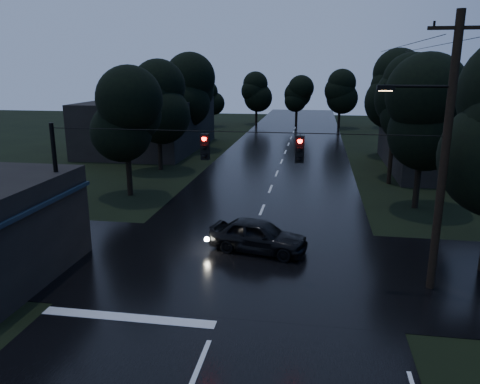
# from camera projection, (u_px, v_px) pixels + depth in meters

# --- Properties ---
(main_road) EXTENTS (12.00, 120.00, 0.02)m
(main_road) POSITION_uv_depth(u_px,v_px,m) (277.00, 174.00, 37.13)
(main_road) COLOR black
(main_road) RESTS_ON ground
(cross_street) EXTENTS (60.00, 9.00, 0.02)m
(cross_street) POSITION_uv_depth(u_px,v_px,m) (240.00, 264.00, 19.96)
(cross_street) COLOR black
(cross_street) RESTS_ON ground
(building_far_right) EXTENTS (10.00, 14.00, 4.40)m
(building_far_right) POSITION_uv_depth(u_px,v_px,m) (452.00, 143.00, 38.20)
(building_far_right) COLOR black
(building_far_right) RESTS_ON ground
(building_far_left) EXTENTS (10.00, 16.00, 5.00)m
(building_far_left) POSITION_uv_depth(u_px,v_px,m) (150.00, 125.00, 48.22)
(building_far_left) COLOR black
(building_far_left) RESTS_ON ground
(utility_pole_main) EXTENTS (3.50, 0.30, 10.00)m
(utility_pole_main) POSITION_uv_depth(u_px,v_px,m) (443.00, 152.00, 16.50)
(utility_pole_main) COLOR black
(utility_pole_main) RESTS_ON ground
(utility_pole_far) EXTENTS (2.00, 0.30, 7.50)m
(utility_pole_far) POSITION_uv_depth(u_px,v_px,m) (393.00, 130.00, 32.93)
(utility_pole_far) COLOR black
(utility_pole_far) RESTS_ON ground
(anchor_pole_left) EXTENTS (0.18, 0.18, 6.00)m
(anchor_pole_left) POSITION_uv_depth(u_px,v_px,m) (58.00, 195.00, 19.41)
(anchor_pole_left) COLOR black
(anchor_pole_left) RESTS_ON ground
(span_signals) EXTENTS (15.00, 0.37, 1.12)m
(span_signals) POSITION_uv_depth(u_px,v_px,m) (251.00, 147.00, 17.57)
(span_signals) COLOR black
(span_signals) RESTS_ON ground
(tree_left_a) EXTENTS (3.92, 3.92, 8.26)m
(tree_left_a) POSITION_uv_depth(u_px,v_px,m) (125.00, 115.00, 29.56)
(tree_left_a) COLOR black
(tree_left_a) RESTS_ON ground
(tree_left_b) EXTENTS (4.20, 4.20, 8.85)m
(tree_left_b) POSITION_uv_depth(u_px,v_px,m) (158.00, 101.00, 37.19)
(tree_left_b) COLOR black
(tree_left_b) RESTS_ON ground
(tree_left_c) EXTENTS (4.48, 4.48, 9.44)m
(tree_left_c) POSITION_uv_depth(u_px,v_px,m) (185.00, 90.00, 46.73)
(tree_left_c) COLOR black
(tree_left_c) RESTS_ON ground
(tree_right_a) EXTENTS (4.20, 4.20, 8.85)m
(tree_right_a) POSITION_uv_depth(u_px,v_px,m) (424.00, 113.00, 26.65)
(tree_right_a) COLOR black
(tree_right_a) RESTS_ON ground
(tree_right_b) EXTENTS (4.48, 4.48, 9.44)m
(tree_right_b) POSITION_uv_depth(u_px,v_px,m) (410.00, 98.00, 34.10)
(tree_right_b) COLOR black
(tree_right_b) RESTS_ON ground
(tree_right_c) EXTENTS (4.76, 4.76, 10.03)m
(tree_right_c) POSITION_uv_depth(u_px,v_px,m) (397.00, 88.00, 43.45)
(tree_right_c) COLOR black
(tree_right_c) RESTS_ON ground
(car) EXTENTS (4.77, 2.73, 1.53)m
(car) POSITION_uv_depth(u_px,v_px,m) (258.00, 236.00, 21.19)
(car) COLOR black
(car) RESTS_ON ground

